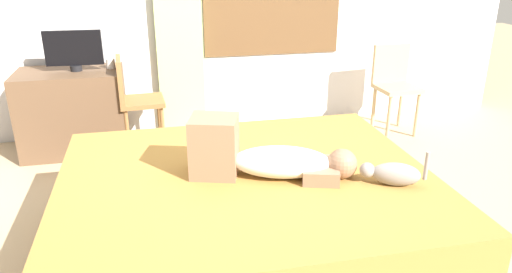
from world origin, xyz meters
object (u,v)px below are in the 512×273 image
Objects in this scene: bed at (247,215)px; tv_monitor at (74,50)px; chair_by_desk at (133,97)px; cup at (110,63)px; cat at (393,173)px; desk at (74,112)px; chair_spare at (394,82)px; person_lying at (264,157)px.

bed is 2.31m from tv_monitor.
cup is at bearing 138.58° from chair_by_desk.
cup is (-1.59, 2.24, 0.19)m from cat.
desk reaches higher than bed.
cup is (0.29, 0.04, -0.14)m from tv_monitor.
desk reaches higher than cat.
chair_spare reaches higher than cat.
chair_by_desk is 2.50m from chair_spare.
cup reaches higher than bed.
cat is 2.76m from cup.
bed is 2.57m from chair_spare.
bed is 0.88m from cat.
chair_by_desk is at bearing -14.11° from tv_monitor.
desk is (-1.20, 1.91, 0.11)m from bed.
person_lying reaches higher than cup.
bed is 2.42× the size of desk.
person_lying is at bearing -134.17° from chair_spare.
chair_by_desk reaches higher than desk.
chair_by_desk is (0.46, -0.12, -0.41)m from tv_monitor.
chair_spare reaches higher than cup.
chair_by_desk is (-0.76, 1.82, -0.13)m from person_lying.
chair_spare is at bearing -2.67° from desk.
desk is at bearing 131.47° from cat.
tv_monitor is 0.56× the size of chair_spare.
tv_monitor is (0.07, -0.00, 0.55)m from desk.
person_lying is at bearing 157.69° from cat.
person_lying is (0.10, -0.03, 0.38)m from bed.
bed is 2.19m from cup.
person_lying is at bearing -64.72° from cup.
tv_monitor is at bearing 120.43° from bed.
bed is 6.52× the size of cat.
chair_spare is (1.74, 1.80, -0.13)m from person_lying.
tv_monitor is at bearing 122.22° from person_lying.
cup is at bearing 176.14° from chair_spare.
cat is at bearing -22.31° from person_lying.
bed is at bearing -66.81° from cup.
chair_spare is at bearing -3.86° from cup.
tv_monitor is 0.63m from chair_by_desk.
tv_monitor reaches higher than chair_spare.
tv_monitor is at bearing 130.39° from cat.
desk is at bearing 167.74° from chair_by_desk.
person_lying reaches higher than bed.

